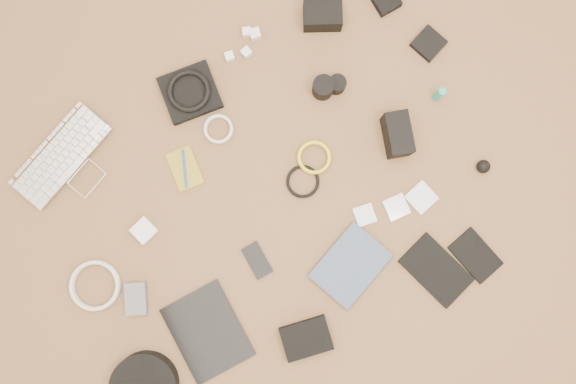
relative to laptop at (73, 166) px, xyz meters
name	(u,v)px	position (x,y,z in m)	size (l,w,h in m)	color
room_shell	(243,112)	(0.56, -0.35, 1.24)	(4.04, 4.04, 2.58)	brown
laptop	(73,166)	(0.00, 0.00, 0.00)	(0.35, 0.25, 0.03)	silver
headphone_pouch	(190,93)	(0.45, 0.06, 0.00)	(0.17, 0.16, 0.03)	black
headphones	(189,91)	(0.45, 0.06, 0.03)	(0.14, 0.14, 0.02)	black
charger_a	(230,57)	(0.61, 0.12, 0.00)	(0.03, 0.03, 0.03)	silver
charger_b	(255,34)	(0.72, 0.15, 0.00)	(0.03, 0.03, 0.03)	silver
charger_c	(247,32)	(0.70, 0.17, 0.00)	(0.03, 0.03, 0.03)	silver
charger_d	(246,52)	(0.67, 0.11, 0.00)	(0.03, 0.03, 0.03)	silver
dslr_camera	(322,16)	(0.95, 0.10, 0.02)	(0.13, 0.09, 0.07)	black
notebook_olive	(185,169)	(0.33, -0.16, -0.01)	(0.09, 0.13, 0.01)	olive
pen_blue	(184,168)	(0.33, -0.16, 0.00)	(0.01, 0.01, 0.13)	#1341A2
cable_white_a	(219,129)	(0.48, -0.09, -0.01)	(0.10, 0.10, 0.01)	silver
lens_a	(323,88)	(0.85, -0.11, 0.02)	(0.07, 0.07, 0.08)	black
lens_b	(337,84)	(0.89, -0.12, 0.01)	(0.06, 0.06, 0.05)	black
card_reader	(429,44)	(1.23, -0.12, 0.00)	(0.09, 0.09, 0.02)	black
power_brick	(144,231)	(0.12, -0.29, 0.00)	(0.07, 0.07, 0.03)	silver
cable_white_b	(96,285)	(-0.09, -0.38, -0.01)	(0.16, 0.16, 0.01)	silver
cable_black	(303,182)	(0.66, -0.36, -0.01)	(0.11, 0.11, 0.01)	black
cable_yellow	(314,158)	(0.72, -0.31, -0.01)	(0.11, 0.11, 0.01)	gold
flash	(397,135)	(0.99, -0.36, 0.04)	(0.07, 0.14, 0.10)	black
lens_cleaner	(439,94)	(1.18, -0.29, 0.03)	(0.02, 0.02, 0.09)	teal
battery_charger	(136,299)	(0.01, -0.48, 0.00)	(0.07, 0.10, 0.03)	#59595E
tablet	(208,332)	(0.18, -0.67, -0.01)	(0.21, 0.27, 0.01)	black
phone	(257,260)	(0.42, -0.53, -0.01)	(0.06, 0.11, 0.01)	black
filter_case_left	(365,215)	(0.79, -0.55, -0.01)	(0.06, 0.06, 0.01)	silver
filter_case_mid	(396,207)	(0.90, -0.57, -0.01)	(0.07, 0.07, 0.01)	silver
filter_case_right	(421,197)	(0.99, -0.57, -0.01)	(0.08, 0.08, 0.01)	silver
air_blower	(483,167)	(1.21, -0.57, 0.01)	(0.04, 0.04, 0.04)	black
drive_case	(306,338)	(0.45, -0.82, 0.01)	(0.15, 0.11, 0.04)	black
paperback	(371,283)	(0.72, -0.75, 0.00)	(0.17, 0.23, 0.02)	#3C4B65
notebook_black_a	(436,270)	(0.93, -0.81, -0.01)	(0.13, 0.22, 0.02)	black
notebook_black_b	(475,255)	(1.06, -0.82, -0.01)	(0.10, 0.16, 0.01)	black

